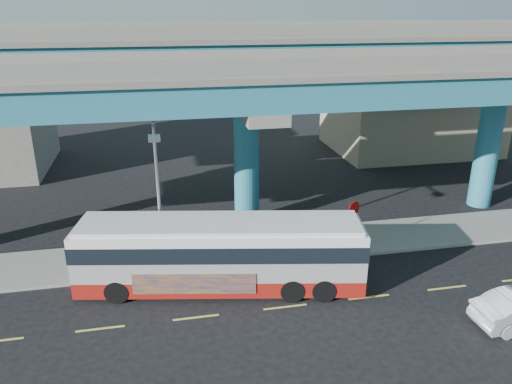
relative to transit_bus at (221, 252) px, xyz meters
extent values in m
plane|color=black|center=(2.57, -1.99, -1.88)|extent=(120.00, 120.00, 0.00)
cube|color=gray|center=(2.57, 3.51, -1.80)|extent=(70.00, 4.00, 0.15)
cube|color=#D8C64C|center=(-5.43, -2.29, -1.87)|extent=(2.00, 0.12, 0.01)
cube|color=#D8C64C|center=(-1.43, -2.29, -1.87)|extent=(2.00, 0.12, 0.01)
cube|color=#D8C64C|center=(2.57, -2.29, -1.87)|extent=(2.00, 0.12, 0.01)
cube|color=#D8C64C|center=(6.57, -2.29, -1.87)|extent=(2.00, 0.12, 0.01)
cube|color=#D8C64C|center=(10.57, -2.29, -1.87)|extent=(2.00, 0.12, 0.01)
cylinder|color=teal|center=(2.57, 7.01, 1.82)|extent=(1.50, 1.50, 7.40)
cube|color=gray|center=(2.57, 7.01, 5.82)|extent=(2.00, 12.00, 0.60)
cube|color=gray|center=(2.57, 10.51, 6.72)|extent=(1.80, 5.00, 1.20)
cylinder|color=teal|center=(18.57, 7.01, 1.82)|extent=(1.50, 1.50, 7.40)
cube|color=gray|center=(18.57, 7.01, 5.82)|extent=(2.00, 12.00, 0.60)
cube|color=gray|center=(18.57, 10.51, 6.72)|extent=(1.80, 5.00, 1.20)
cube|color=teal|center=(2.57, 3.51, 6.82)|extent=(52.00, 5.00, 1.40)
cube|color=gray|center=(2.57, 3.51, 7.67)|extent=(52.00, 5.40, 0.30)
cube|color=gray|center=(2.57, 1.01, 8.22)|extent=(52.00, 0.25, 0.80)
cube|color=gray|center=(2.57, 6.01, 8.22)|extent=(52.00, 0.25, 0.80)
cube|color=teal|center=(2.57, 10.51, 8.02)|extent=(52.00, 5.00, 1.40)
cube|color=gray|center=(2.57, 10.51, 8.87)|extent=(52.00, 5.40, 0.30)
cube|color=gray|center=(2.57, 8.01, 9.42)|extent=(52.00, 0.25, 0.80)
cube|color=gray|center=(2.57, 13.01, 9.42)|extent=(52.00, 0.25, 0.80)
cube|color=tan|center=(20.57, 21.01, 1.62)|extent=(14.00, 10.00, 7.00)
cube|color=black|center=(20.57, 15.91, 3.72)|extent=(12.00, 0.25, 1.20)
cube|color=maroon|center=(-0.02, 0.01, -1.27)|extent=(13.55, 5.28, 0.77)
cube|color=#B4B5B9|center=(-0.02, 0.01, -0.05)|extent=(13.55, 5.28, 1.66)
cube|color=black|center=(-0.02, 0.01, 0.50)|extent=(13.62, 5.34, 0.77)
cube|color=silver|center=(-0.02, 0.01, 1.11)|extent=(13.55, 5.28, 0.44)
cube|color=silver|center=(-0.02, 0.01, 1.44)|extent=(13.11, 4.96, 0.22)
cube|color=black|center=(6.51, -1.26, 0.33)|extent=(0.55, 2.53, 1.33)
cube|color=black|center=(-6.55, 1.27, 0.33)|extent=(0.55, 2.53, 1.33)
cube|color=navy|center=(-1.37, -1.19, -0.86)|extent=(5.43, 1.10, 0.99)
cylinder|color=black|center=(-4.81, -0.36, -1.33)|extent=(1.15, 0.54, 1.10)
cylinder|color=black|center=(-4.33, 2.13, -1.33)|extent=(1.15, 0.54, 1.10)
cylinder|color=black|center=(3.00, -1.87, -1.33)|extent=(1.15, 0.54, 1.10)
cylinder|color=black|center=(3.48, 0.62, -1.33)|extent=(1.15, 0.54, 1.10)
cylinder|color=black|center=(4.41, -2.14, -1.33)|extent=(1.15, 0.54, 1.10)
cylinder|color=black|center=(4.89, 0.35, -1.33)|extent=(1.15, 0.54, 1.10)
cylinder|color=gray|center=(-2.66, 2.01, 2.07)|extent=(0.16, 0.16, 7.59)
cylinder|color=gray|center=(-2.66, 0.99, 5.66)|extent=(0.12, 2.05, 0.12)
cube|color=gray|center=(-2.66, -0.04, 5.61)|extent=(0.50, 0.70, 0.18)
cylinder|color=gray|center=(7.47, 2.21, -0.50)|extent=(0.06, 0.06, 2.46)
cylinder|color=#B20A0A|center=(7.47, 2.18, 0.68)|extent=(0.78, 0.39, 0.85)
camera|label=1|loc=(-2.58, -20.75, 10.81)|focal=35.00mm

